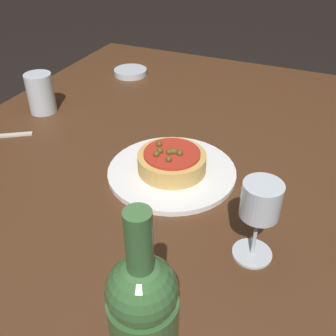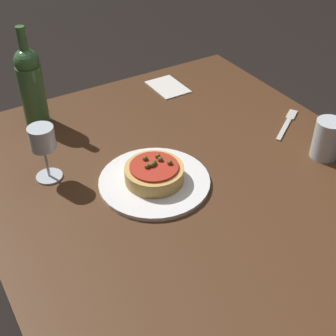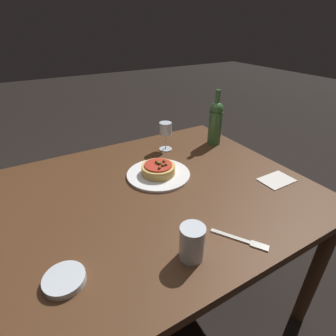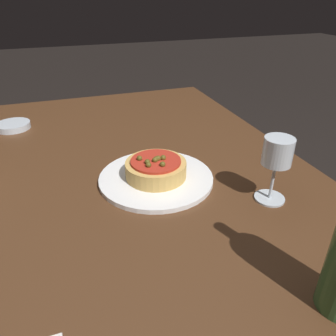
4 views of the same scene
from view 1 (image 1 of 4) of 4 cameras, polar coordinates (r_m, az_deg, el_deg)
The scene contains 8 objects.
ground_plane at distance 1.52m, azimuth -1.44°, elevation -20.74°, with size 14.00×14.00×0.00m, color black.
dining_table at distance 1.05m, azimuth -1.96°, elevation -0.16°, with size 1.35×1.05×0.73m.
dinner_plate at distance 0.89m, azimuth 0.56°, elevation -0.54°, with size 0.29×0.29×0.01m.
pizza at distance 0.88m, azimuth 0.56°, elevation 0.99°, with size 0.15×0.15×0.06m.
wine_glass at distance 0.65m, azimuth 13.25°, elevation -5.30°, with size 0.07×0.07×0.16m.
wine_bottle at distance 0.47m, azimuth -3.44°, elevation -22.91°, with size 0.08×0.08×0.31m.
water_cup at distance 1.20m, azimuth -18.00°, elevation 10.29°, with size 0.08×0.08×0.11m.
side_bowl at distance 1.43m, azimuth -5.47°, elevation 13.69°, with size 0.11×0.11×0.02m.
Camera 1 is at (0.77, 0.38, 1.26)m, focal length 42.00 mm.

